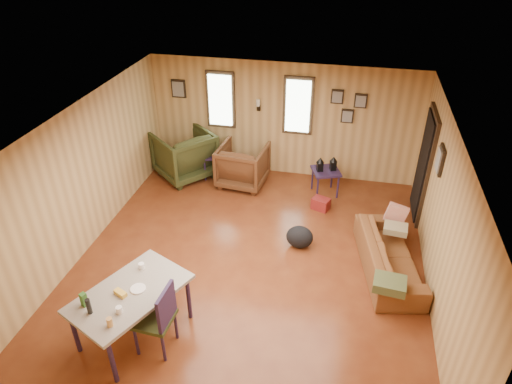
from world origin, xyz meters
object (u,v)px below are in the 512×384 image
recliner_green (184,152)px  end_table (215,161)px  sofa (390,250)px  dining_table (129,296)px  recliner_brown (243,163)px  side_table (326,169)px

recliner_green → end_table: bearing=140.9°
end_table → sofa: bearing=-33.3°
recliner_green → dining_table: (0.81, -4.24, 0.14)m
sofa → dining_table: dining_table is taller
recliner_green → end_table: size_ratio=1.73×
dining_table → end_table: bearing=117.1°
recliner_brown → recliner_green: size_ratio=0.87×
recliner_brown → dining_table: size_ratio=0.56×
recliner_brown → end_table: bearing=-10.9°
sofa → recliner_brown: bearing=42.5°
sofa → dining_table: size_ratio=1.13×
end_table → side_table: side_table is taller
recliner_brown → side_table: recliner_brown is taller
recliner_brown → recliner_green: bearing=2.2°
sofa → side_table: side_table is taller
recliner_brown → recliner_green: recliner_green is taller
recliner_brown → recliner_green: 1.28m
end_table → dining_table: (0.18, -4.35, 0.33)m
end_table → recliner_green: bearing=-169.5°
recliner_brown → dining_table: 4.19m
sofa → recliner_brown: size_ratio=2.03×
sofa → dining_table: bearing=110.6°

